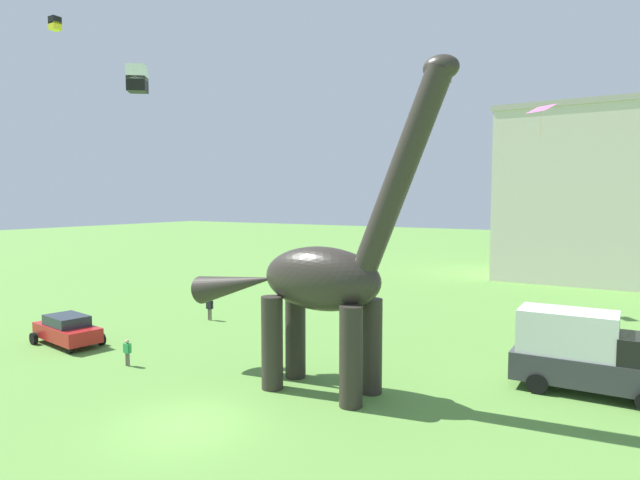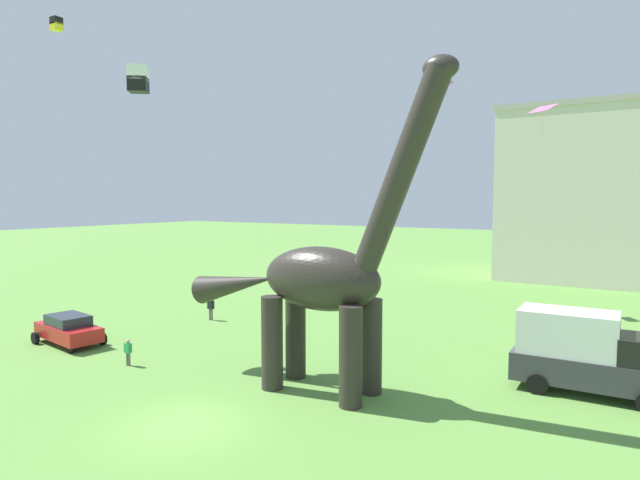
{
  "view_description": "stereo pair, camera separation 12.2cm",
  "coord_description": "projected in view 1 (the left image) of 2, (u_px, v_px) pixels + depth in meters",
  "views": [
    {
      "loc": [
        13.08,
        -12.62,
        7.6
      ],
      "look_at": [
        1.75,
        5.69,
        5.94
      ],
      "focal_mm": 30.29,
      "sensor_mm": 36.0,
      "label": 1
    },
    {
      "loc": [
        13.18,
        -12.56,
        7.6
      ],
      "look_at": [
        1.75,
        5.69,
        5.94
      ],
      "focal_mm": 30.29,
      "sensor_mm": 36.0,
      "label": 2
    }
  ],
  "objects": [
    {
      "name": "ground_plane",
      "position": [
        187.0,
        425.0,
        18.15
      ],
      "size": [
        240.0,
        240.0,
        0.0
      ],
      "primitive_type": "plane",
      "color": "#5B8E3D"
    },
    {
      "name": "dinosaur_sculpture",
      "position": [
        320.0,
        278.0,
        21.08
      ],
      "size": [
        11.86,
        2.51,
        12.39
      ],
      "rotation": [
        0.0,
        0.0,
        0.25
      ],
      "color": "#2D2823",
      "rests_on": "ground_plane"
    },
    {
      "name": "parked_sedan_left",
      "position": [
        67.0,
        329.0,
        28.04
      ],
      "size": [
        4.42,
        2.39,
        1.55
      ],
      "rotation": [
        0.0,
        0.0,
        -0.15
      ],
      "color": "red",
      "rests_on": "ground_plane"
    },
    {
      "name": "parked_box_truck",
      "position": [
        586.0,
        352.0,
        21.0
      ],
      "size": [
        5.66,
        2.38,
        3.2
      ],
      "rotation": [
        0.0,
        0.0,
        0.03
      ],
      "color": "#38383D",
      "rests_on": "ground_plane"
    },
    {
      "name": "person_strolling_adult",
      "position": [
        127.0,
        350.0,
        24.47
      ],
      "size": [
        0.46,
        0.2,
        1.23
      ],
      "rotation": [
        0.0,
        0.0,
        0.27
      ],
      "color": "#6B6056",
      "rests_on": "ground_plane"
    },
    {
      "name": "person_photographer",
      "position": [
        210.0,
        306.0,
        33.66
      ],
      "size": [
        0.55,
        0.24,
        1.46
      ],
      "rotation": [
        0.0,
        0.0,
        3.33
      ],
      "color": "#6B6056",
      "rests_on": "ground_plane"
    },
    {
      "name": "kite_trailing",
      "position": [
        541.0,
        109.0,
        31.63
      ],
      "size": [
        1.75,
        1.6,
        1.89
      ],
      "color": "pink"
    },
    {
      "name": "kite_apex",
      "position": [
        443.0,
        82.0,
        37.08
      ],
      "size": [
        1.55,
        1.65,
        1.63
      ],
      "color": "purple"
    },
    {
      "name": "kite_mid_center",
      "position": [
        137.0,
        79.0,
        25.37
      ],
      "size": [
        1.2,
        1.2,
        1.23
      ],
      "color": "white"
    },
    {
      "name": "kite_near_high",
      "position": [
        55.0,
        23.0,
        27.3
      ],
      "size": [
        0.47,
        0.47,
        0.66
      ],
      "color": "black"
    },
    {
      "name": "background_building_block",
      "position": [
        633.0,
        194.0,
        48.06
      ],
      "size": [
        22.61,
        10.88,
        15.98
      ],
      "color": "beige",
      "rests_on": "ground_plane"
    }
  ]
}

